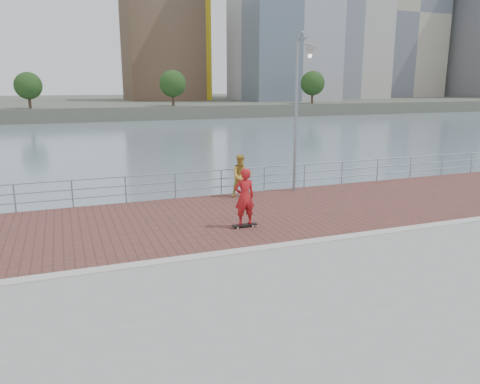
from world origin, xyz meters
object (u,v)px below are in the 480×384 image
object	(u,v)px
guardrail	(199,181)
skateboarder	(245,197)
bystander	(241,176)
street_lamp	(302,86)

from	to	relation	value
guardrail	skateboarder	size ratio (longest dim) A/B	20.04
skateboarder	bystander	world-z (taller)	skateboarder
skateboarder	street_lamp	bearing A→B (deg)	-137.24
skateboarder	bystander	distance (m)	4.33
bystander	guardrail	bearing A→B (deg)	163.62
guardrail	skateboarder	world-z (taller)	skateboarder
guardrail	skateboarder	distance (m)	4.87
street_lamp	bystander	distance (m)	4.58
street_lamp	skateboarder	world-z (taller)	street_lamp
bystander	skateboarder	bearing A→B (deg)	-101.28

